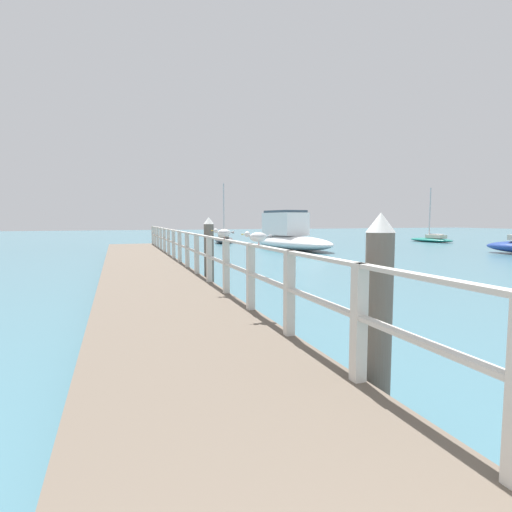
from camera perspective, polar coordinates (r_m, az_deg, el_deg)
The scene contains 10 objects.
pier_deck at distance 12.91m, azimuth -15.12°, elevation -2.81°, with size 2.64×27.21×0.48m, color brown.
pier_railing at distance 12.96m, azimuth -9.74°, elevation 1.44°, with size 0.12×25.73×1.12m.
dock_piling_near at distance 4.31m, azimuth 16.95°, elevation -7.81°, with size 0.29×0.29×2.07m.
dock_piling_far at distance 11.60m, azimuth -6.68°, elevation 0.45°, with size 0.29×0.29×2.07m.
seagull_foreground at distance 6.35m, azimuth 0.24°, elevation 2.79°, with size 0.48×0.22×0.21m.
seagull_background at distance 8.38m, azimuth -4.61°, elevation 3.36°, with size 0.46×0.24×0.21m.
boat_0 at distance 34.75m, azimuth -4.58°, elevation 2.43°, with size 2.81×5.01×5.08m.
boat_4 at distance 39.04m, azimuth 23.63°, elevation 2.22°, with size 2.00×4.59×4.80m.
boat_5 at distance 27.06m, azimuth 4.76°, elevation 2.80°, with size 4.16×8.33×2.61m.
channel_buoy at distance 34.39m, azimuth 16.54°, elevation 2.25°, with size 0.70×0.70×1.40m.
Camera 1 is at (-0.88, 0.84, 2.00)m, focal length 28.21 mm.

